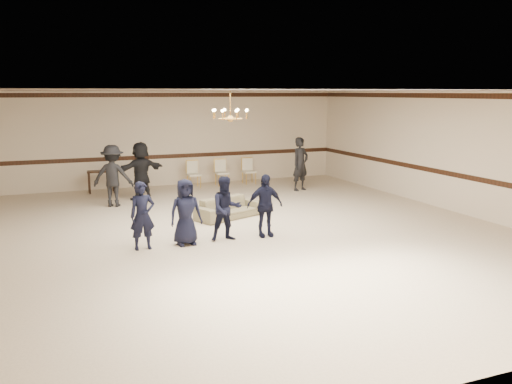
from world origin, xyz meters
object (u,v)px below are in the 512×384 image
at_px(boy_b, 186,212).
at_px(boy_d, 265,205).
at_px(boy_c, 226,209).
at_px(adult_left, 113,176).
at_px(console_table, 101,182).
at_px(settee, 228,208).
at_px(adult_right, 300,164).
at_px(chandelier, 230,105).
at_px(banquet_chair_mid, 222,173).
at_px(adult_mid, 141,171).
at_px(banquet_chair_right, 249,171).
at_px(banquet_chair_left, 194,174).
at_px(boy_a, 142,216).

distance_m(boy_b, boy_d, 1.80).
relative_size(boy_c, adult_left, 0.81).
bearing_deg(boy_c, console_table, 108.01).
bearing_deg(console_table, settee, -56.05).
bearing_deg(adult_right, console_table, 143.28).
relative_size(chandelier, adult_left, 0.54).
bearing_deg(boy_d, banquet_chair_mid, 82.80).
distance_m(adult_mid, adult_right, 5.12).
distance_m(boy_d, adult_right, 5.86).
xyz_separation_m(banquet_chair_mid, console_table, (-4.00, 0.20, -0.09)).
relative_size(settee, banquet_chair_mid, 1.99).
relative_size(chandelier, banquet_chair_mid, 1.05).
height_order(banquet_chair_right, console_table, banquet_chair_right).
bearing_deg(console_table, adult_mid, -52.80).
xyz_separation_m(boy_c, banquet_chair_left, (1.11, 6.65, -0.26)).
xyz_separation_m(boy_d, settee, (-0.17, 1.99, -0.44)).
height_order(boy_a, boy_b, same).
distance_m(boy_d, banquet_chair_right, 7.02).
xyz_separation_m(boy_c, banquet_chair_mid, (2.11, 6.65, -0.26)).
bearing_deg(banquet_chair_mid, adult_left, -147.36).
relative_size(boy_c, banquet_chair_right, 1.57).
height_order(boy_c, adult_left, adult_left).
height_order(adult_left, console_table, adult_left).
relative_size(chandelier, banquet_chair_left, 1.05).
xyz_separation_m(boy_c, adult_left, (-1.80, 4.54, 0.17)).
xyz_separation_m(chandelier, banquet_chair_right, (2.48, 5.18, -2.43)).
xyz_separation_m(banquet_chair_right, console_table, (-5.00, 0.20, -0.09)).
bearing_deg(boy_b, boy_c, -3.15).
height_order(boy_c, banquet_chair_left, boy_c).
bearing_deg(console_table, boy_a, -83.62).
distance_m(boy_d, settee, 2.05).
xyz_separation_m(boy_a, adult_mid, (0.90, 5.24, 0.17)).
xyz_separation_m(chandelier, boy_b, (-1.52, -1.47, -2.17)).
bearing_deg(chandelier, adult_mid, 112.02).
distance_m(boy_c, console_table, 7.12).
height_order(chandelier, boy_b, chandelier).
bearing_deg(banquet_chair_mid, banquet_chair_right, 4.25).
bearing_deg(banquet_chair_left, adult_left, -147.39).
relative_size(boy_b, console_table, 1.66).
bearing_deg(boy_d, adult_right, 58.81).
bearing_deg(adult_right, boy_d, -142.70).
relative_size(settee, adult_right, 1.02).
height_order(adult_right, banquet_chair_left, adult_right).
relative_size(settee, adult_mid, 1.02).
bearing_deg(adult_left, banquet_chair_mid, -129.32).
bearing_deg(banquet_chair_left, banquet_chair_right, -3.38).
xyz_separation_m(adult_right, banquet_chair_left, (-3.09, 1.81, -0.42)).
relative_size(banquet_chair_left, banquet_chair_mid, 1.00).
bearing_deg(banquet_chair_mid, boy_b, -110.07).
xyz_separation_m(boy_a, adult_right, (6.00, 4.84, 0.17)).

